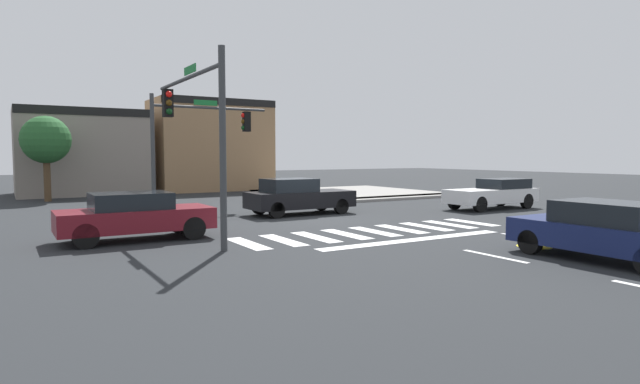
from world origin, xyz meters
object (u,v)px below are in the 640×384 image
car_maroon (135,215)px  car_navy (606,230)px  traffic_signal_southwest (194,115)px  car_black (298,196)px  traffic_signal_northwest (199,132)px  car_white (494,193)px  roadside_tree (46,140)px

car_maroon → car_navy: car_maroon is taller
car_navy → car_maroon: bearing=45.1°
traffic_signal_southwest → car_black: size_ratio=1.32×
car_maroon → car_navy: bearing=135.1°
traffic_signal_northwest → car_black: (3.10, -3.75, -2.83)m
car_navy → car_white: bearing=-37.6°
car_maroon → roadside_tree: (-1.27, 16.20, 2.61)m
traffic_signal_northwest → car_black: 5.62m
car_black → car_maroon: bearing=-155.1°
traffic_signal_southwest → car_navy: bearing=-138.4°
car_black → roadside_tree: bearing=124.5°
traffic_signal_northwest → car_maroon: 8.91m
car_black → car_navy: car_black is taller
traffic_signal_southwest → car_navy: traffic_signal_southwest is taller
car_black → car_white: size_ratio=0.97×
traffic_signal_southwest → car_navy: (7.45, -8.39, -3.03)m
car_navy → roadside_tree: roadside_tree is taller
car_navy → roadside_tree: bearing=22.3°
traffic_signal_southwest → car_white: traffic_signal_southwest is taller
traffic_signal_northwest → roadside_tree: size_ratio=1.16×
traffic_signal_northwest → car_navy: traffic_signal_northwest is taller
car_maroon → roadside_tree: roadside_tree is taller
car_maroon → roadside_tree: bearing=-85.5°
car_maroon → car_white: size_ratio=0.94×
roadside_tree → car_black: bearing=-55.5°
car_maroon → car_white: car_maroon is taller
traffic_signal_southwest → car_white: (14.95, 1.36, -3.02)m
traffic_signal_southwest → car_maroon: (-1.65, 0.66, -3.01)m
traffic_signal_southwest → traffic_signal_northwest: bearing=-19.1°
traffic_signal_southwest → traffic_signal_northwest: traffic_signal_southwest is taller
car_black → roadside_tree: 15.66m
car_navy → car_white: size_ratio=0.92×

